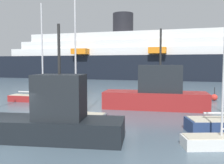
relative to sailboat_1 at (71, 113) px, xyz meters
The scene contains 9 objects.
ground_plane 5.47m from the sailboat_1, 95.68° to the right, with size 600.00×600.00×0.00m, color slate.
sailboat_1 is the anchor object (origin of this frame).
sailboat_2 9.10m from the sailboat_1, 136.39° to the left, with size 6.35×1.63×9.81m.
fishing_boat_1 4.51m from the sailboat_1, 74.24° to the right, with size 7.39×3.25×5.85m.
fishing_boat_2 7.93m from the sailboat_1, 48.08° to the left, with size 8.96×3.40×6.83m.
channel_buoy_0 13.00m from the sailboat_1, 61.42° to the left, with size 0.74×0.74×1.61m.
channel_buoy_1 12.08m from the sailboat_1, 71.29° to the left, with size 0.68×0.68×1.41m.
channel_buoy_2 16.14m from the sailboat_1, 48.62° to the left, with size 0.67×0.67×1.40m.
cruise_ship 48.13m from the sailboat_1, 76.54° to the left, with size 104.87×17.03×16.66m.
Camera 1 is at (7.86, -9.75, 3.92)m, focal length 38.97 mm.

